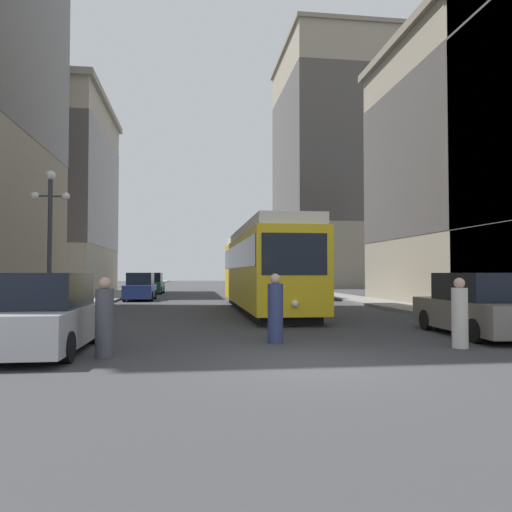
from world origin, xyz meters
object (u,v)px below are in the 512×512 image
(transit_bus, at_px, (283,271))
(pedestrian_on_sidewalk, at_px, (275,311))
(lamp_post_left_near, at_px, (50,221))
(streetcar, at_px, (263,267))
(pedestrian_crossing_near, at_px, (104,320))
(pedestrian_crossing_far, at_px, (460,315))
(parked_car_left_far, at_px, (152,284))
(parked_car_left_mid, at_px, (140,287))
(parked_car_right_far, at_px, (477,307))
(parked_car_left_near, at_px, (46,315))

(transit_bus, xyz_separation_m, pedestrian_on_sidewalk, (-4.77, -23.85, -1.11))
(lamp_post_left_near, bearing_deg, streetcar, 25.99)
(streetcar, relative_size, pedestrian_crossing_near, 8.60)
(streetcar, distance_m, pedestrian_crossing_far, 12.48)
(parked_car_left_far, bearing_deg, pedestrian_crossing_near, -86.28)
(pedestrian_crossing_near, relative_size, pedestrian_on_sidewalk, 0.96)
(streetcar, height_order, lamp_post_left_near, lamp_post_left_near)
(parked_car_left_far, xyz_separation_m, pedestrian_on_sidewalk, (5.48, -30.68, -0.00))
(parked_car_left_far, bearing_deg, pedestrian_crossing_far, -71.93)
(pedestrian_on_sidewalk, distance_m, lamp_post_left_near, 10.18)
(pedestrian_crossing_far, bearing_deg, pedestrian_on_sidewalk, 48.06)
(parked_car_left_far, bearing_deg, parked_car_left_mid, -88.85)
(parked_car_left_far, bearing_deg, transit_bus, -32.51)
(parked_car_right_far, xyz_separation_m, pedestrian_crossing_far, (-1.73, -2.07, -0.05))
(parked_car_left_near, xyz_separation_m, lamp_post_left_near, (-1.90, 7.18, 2.91))
(streetcar, bearing_deg, pedestrian_on_sidewalk, -96.44)
(parked_car_right_far, bearing_deg, pedestrian_crossing_near, 15.38)
(parked_car_right_far, distance_m, lamp_post_left_near, 14.87)
(transit_bus, relative_size, parked_car_left_near, 2.66)
(pedestrian_crossing_far, height_order, pedestrian_on_sidewalk, pedestrian_on_sidewalk)
(streetcar, bearing_deg, parked_car_left_near, -120.31)
(streetcar, relative_size, parked_car_left_near, 3.27)
(transit_bus, height_order, parked_car_left_near, transit_bus)
(parked_car_left_near, xyz_separation_m, pedestrian_crossing_far, (9.77, -0.65, -0.05))
(pedestrian_crossing_far, bearing_deg, pedestrian_crossing_near, 68.17)
(transit_bus, bearing_deg, streetcar, -103.56)
(transit_bus, relative_size, parked_car_right_far, 2.50)
(transit_bus, bearing_deg, parked_car_left_far, 147.63)
(parked_car_left_mid, bearing_deg, lamp_post_left_near, -97.31)
(parked_car_left_near, bearing_deg, transit_bus, 68.21)
(transit_bus, bearing_deg, pedestrian_crossing_near, -107.74)
(parked_car_left_near, distance_m, pedestrian_on_sidewalk, 5.54)
(streetcar, xyz_separation_m, transit_bus, (3.52, 13.27, -0.15))
(pedestrian_crossing_far, bearing_deg, parked_car_left_far, -6.33)
(parked_car_left_near, bearing_deg, pedestrian_crossing_far, -3.03)
(streetcar, bearing_deg, parked_car_left_mid, 124.30)
(parked_car_left_near, bearing_deg, parked_car_left_far, 90.78)
(pedestrian_crossing_near, bearing_deg, lamp_post_left_near, 158.37)
(pedestrian_crossing_near, bearing_deg, pedestrian_crossing_far, 47.15)
(parked_car_left_near, height_order, parked_car_right_far, same)
(parked_car_left_mid, distance_m, parked_car_left_far, 10.13)
(parked_car_left_mid, xyz_separation_m, lamp_post_left_near, (-1.90, -14.18, 2.91))
(parked_car_right_far, xyz_separation_m, pedestrian_on_sidewalk, (-6.02, -0.62, -0.01))
(parked_car_left_near, height_order, parked_car_left_far, same)
(parked_car_left_near, relative_size, pedestrian_on_sidewalk, 2.52)
(streetcar, distance_m, parked_car_left_near, 13.28)
(pedestrian_on_sidewalk, bearing_deg, parked_car_right_far, -0.88)
(parked_car_left_near, bearing_deg, parked_car_right_far, 7.83)
(pedestrian_crossing_far, bearing_deg, parked_car_right_far, -63.13)
(pedestrian_on_sidewalk, bearing_deg, parked_car_left_mid, 98.16)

